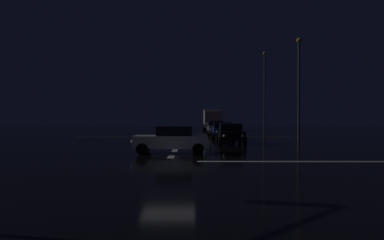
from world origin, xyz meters
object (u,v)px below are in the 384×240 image
at_px(sedan_black, 231,133).
at_px(sedan_silver, 216,128).
at_px(sedan_white_crossing, 172,139).
at_px(streetlamp_right_far, 265,87).
at_px(sedan_red, 217,126).
at_px(sedan_blue, 222,130).
at_px(streetlamp_right_near, 299,81).
at_px(box_truck, 212,119).

xyz_separation_m(sedan_black, sedan_silver, (-0.42, 12.68, 0.00)).
bearing_deg(sedan_white_crossing, streetlamp_right_far, 69.07).
height_order(sedan_black, sedan_white_crossing, same).
relative_size(sedan_black, sedan_red, 1.00).
height_order(sedan_blue, sedan_red, same).
distance_m(sedan_white_crossing, streetlamp_right_near, 15.47).
relative_size(sedan_silver, box_truck, 0.52).
xyz_separation_m(sedan_black, streetlamp_right_near, (6.17, 3.37, 4.31)).
xyz_separation_m(streetlamp_right_near, streetlamp_right_far, (0.00, 16.00, 0.78)).
bearing_deg(streetlamp_right_far, sedan_black, -107.66).
distance_m(sedan_silver, sedan_white_crossing, 20.40).
distance_m(sedan_silver, box_truck, 14.40).
bearing_deg(streetlamp_right_far, sedan_blue, -116.38).
height_order(box_truck, sedan_white_crossing, box_truck).
bearing_deg(streetlamp_right_far, sedan_white_crossing, -110.93).
xyz_separation_m(sedan_blue, sedan_red, (0.22, 12.56, 0.00)).
xyz_separation_m(sedan_silver, streetlamp_right_far, (6.58, 6.69, 5.09)).
distance_m(sedan_red, sedan_white_crossing, 26.92).
relative_size(sedan_black, sedan_blue, 1.00).
xyz_separation_m(sedan_blue, sedan_silver, (-0.27, 6.03, 0.00)).
xyz_separation_m(sedan_blue, streetlamp_right_near, (6.31, -3.28, 4.31)).
distance_m(sedan_red, streetlamp_right_near, 17.51).
height_order(streetlamp_right_near, streetlamp_right_far, streetlamp_right_far).
bearing_deg(sedan_white_crossing, sedan_silver, 79.68).
height_order(sedan_blue, streetlamp_right_near, streetlamp_right_near).
bearing_deg(sedan_silver, streetlamp_right_far, 45.46).
relative_size(box_truck, streetlamp_right_far, 0.80).
bearing_deg(sedan_silver, sedan_white_crossing, -100.32).
relative_size(sedan_red, streetlamp_right_near, 0.49).
bearing_deg(streetlamp_right_near, streetlamp_right_far, 90.00).
height_order(sedan_silver, streetlamp_right_far, streetlamp_right_far).
height_order(sedan_silver, streetlamp_right_near, streetlamp_right_near).
distance_m(sedan_black, streetlamp_right_far, 20.95).
xyz_separation_m(sedan_black, sedan_white_crossing, (-4.07, -7.40, 0.00)).
bearing_deg(sedan_blue, box_truck, 90.13).
relative_size(sedan_black, sedan_white_crossing, 1.00).
xyz_separation_m(sedan_black, sedan_blue, (-0.14, 6.64, 0.00)).
bearing_deg(sedan_black, box_truck, 90.40).
relative_size(streetlamp_right_near, streetlamp_right_far, 0.85).
xyz_separation_m(sedan_red, streetlamp_right_near, (6.09, -15.84, 4.31)).
bearing_deg(sedan_blue, sedan_black, -88.77).
height_order(sedan_red, streetlamp_right_far, streetlamp_right_far).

